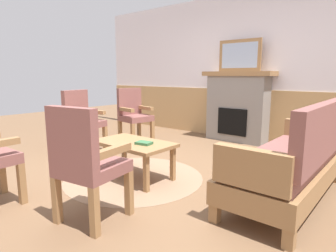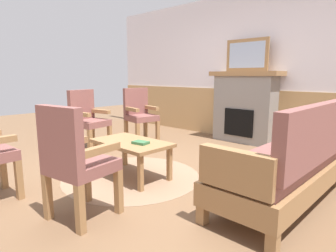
% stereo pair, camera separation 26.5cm
% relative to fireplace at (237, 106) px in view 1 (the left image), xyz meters
% --- Properties ---
extents(ground_plane, '(14.00, 14.00, 0.00)m').
position_rel_fireplace_xyz_m(ground_plane, '(0.00, -2.35, -0.65)').
color(ground_plane, brown).
extents(wall_back, '(7.20, 0.14, 2.70)m').
position_rel_fireplace_xyz_m(wall_back, '(0.00, 0.25, 0.66)').
color(wall_back, white).
rests_on(wall_back, ground_plane).
extents(fireplace, '(1.30, 0.44, 1.28)m').
position_rel_fireplace_xyz_m(fireplace, '(0.00, 0.00, 0.00)').
color(fireplace, gray).
rests_on(fireplace, ground_plane).
extents(framed_picture, '(0.80, 0.04, 0.56)m').
position_rel_fireplace_xyz_m(framed_picture, '(0.00, 0.00, 0.91)').
color(framed_picture, olive).
rests_on(framed_picture, fireplace).
extents(couch, '(0.70, 1.80, 0.98)m').
position_rel_fireplace_xyz_m(couch, '(1.61, -2.06, -0.26)').
color(couch, olive).
rests_on(couch, ground_plane).
extents(coffee_table, '(0.96, 0.56, 0.44)m').
position_rel_fireplace_xyz_m(coffee_table, '(-0.03, -2.60, -0.27)').
color(coffee_table, olive).
rests_on(coffee_table, ground_plane).
extents(round_rug, '(1.64, 1.64, 0.01)m').
position_rel_fireplace_xyz_m(round_rug, '(-0.03, -2.60, -0.65)').
color(round_rug, '#896B51').
rests_on(round_rug, ground_plane).
extents(book_on_table, '(0.19, 0.16, 0.03)m').
position_rel_fireplace_xyz_m(book_on_table, '(0.15, -2.61, -0.20)').
color(book_on_table, '#33663D').
rests_on(book_on_table, coffee_table).
extents(armchair_near_fireplace, '(0.56, 0.56, 0.98)m').
position_rel_fireplace_xyz_m(armchair_near_fireplace, '(-1.55, -2.28, -0.11)').
color(armchair_near_fireplace, olive).
rests_on(armchair_near_fireplace, ground_plane).
extents(armchair_by_window_left, '(0.56, 0.56, 0.98)m').
position_rel_fireplace_xyz_m(armchair_by_window_left, '(-1.40, -1.30, -0.11)').
color(armchair_by_window_left, olive).
rests_on(armchair_by_window_left, ground_plane).
extents(armchair_front_left, '(0.55, 0.55, 0.98)m').
position_rel_fireplace_xyz_m(armchair_front_left, '(0.45, -3.58, -0.11)').
color(armchair_front_left, olive).
rests_on(armchair_front_left, ground_plane).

